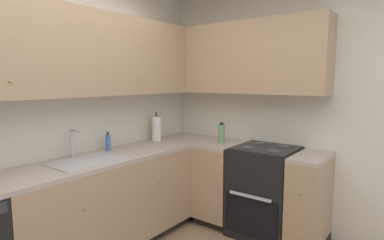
% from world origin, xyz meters
% --- Properties ---
extents(wall_back, '(4.03, 0.05, 2.65)m').
position_xyz_m(wall_back, '(0.00, 1.49, 1.33)').
color(wall_back, silver).
rests_on(wall_back, ground_plane).
extents(wall_right, '(0.05, 3.03, 2.65)m').
position_xyz_m(wall_right, '(1.99, 0.00, 1.33)').
color(wall_right, silver).
rests_on(wall_right, ground_plane).
extents(lower_cabinets_back, '(1.86, 0.62, 0.88)m').
position_xyz_m(lower_cabinets_back, '(0.44, 1.17, 0.44)').
color(lower_cabinets_back, tan).
rests_on(lower_cabinets_back, ground_plane).
extents(countertop_back, '(3.06, 0.60, 0.03)m').
position_xyz_m(countertop_back, '(0.43, 1.17, 0.90)').
color(countertop_back, '#B7A89E').
rests_on(countertop_back, lower_cabinets_back).
extents(lower_cabinets_right, '(0.62, 1.35, 0.88)m').
position_xyz_m(lower_cabinets_right, '(1.67, 0.25, 0.44)').
color(lower_cabinets_right, tan).
rests_on(lower_cabinets_right, ground_plane).
extents(countertop_right, '(0.60, 1.35, 0.03)m').
position_xyz_m(countertop_right, '(1.66, 0.25, 0.90)').
color(countertop_right, '#B7A89E').
rests_on(countertop_right, lower_cabinets_right).
extents(oven_range, '(0.68, 0.62, 1.06)m').
position_xyz_m(oven_range, '(1.68, 0.13, 0.46)').
color(oven_range, black).
rests_on(oven_range, ground_plane).
extents(upper_cabinets_back, '(2.74, 0.34, 0.76)m').
position_xyz_m(upper_cabinets_back, '(0.27, 1.31, 1.85)').
color(upper_cabinets_back, tan).
extents(upper_cabinets_right, '(0.32, 1.90, 0.76)m').
position_xyz_m(upper_cabinets_right, '(1.80, 0.52, 1.85)').
color(upper_cabinets_right, tan).
extents(sink, '(0.61, 0.40, 0.10)m').
position_xyz_m(sink, '(0.25, 1.14, 0.87)').
color(sink, '#B7B7BC').
rests_on(sink, countertop_back).
extents(faucet, '(0.07, 0.16, 0.26)m').
position_xyz_m(faucet, '(0.26, 1.35, 1.07)').
color(faucet, silver).
rests_on(faucet, countertop_back).
extents(soap_bottle, '(0.05, 0.05, 0.19)m').
position_xyz_m(soap_bottle, '(0.64, 1.35, 0.99)').
color(soap_bottle, '#3F72BF').
rests_on(soap_bottle, countertop_back).
extents(paper_towel_roll, '(0.11, 0.11, 0.34)m').
position_xyz_m(paper_towel_roll, '(1.32, 1.33, 1.06)').
color(paper_towel_roll, white).
rests_on(paper_towel_roll, countertop_back).
extents(oil_bottle, '(0.07, 0.07, 0.23)m').
position_xyz_m(oil_bottle, '(1.66, 0.66, 1.02)').
color(oil_bottle, '#729E66').
rests_on(oil_bottle, countertop_right).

